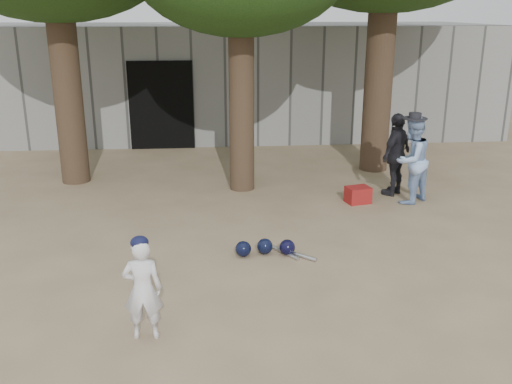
{
  "coord_description": "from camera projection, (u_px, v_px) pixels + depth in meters",
  "views": [
    {
      "loc": [
        -0.05,
        -6.61,
        3.41
      ],
      "look_at": [
        0.6,
        1.0,
        0.95
      ],
      "focal_mm": 40.0,
      "sensor_mm": 36.0,
      "label": 1
    }
  ],
  "objects": [
    {
      "name": "spectator_dark",
      "position": [
        396.0,
        154.0,
        10.77
      ],
      "size": [
        0.93,
        0.92,
        1.57
      ],
      "primitive_type": "imported",
      "rotation": [
        0.0,
        0.0,
        3.91
      ],
      "color": "black",
      "rests_on": "ground"
    },
    {
      "name": "back_building",
      "position": [
        208.0,
        77.0,
        16.66
      ],
      "size": [
        16.0,
        5.24,
        3.0
      ],
      "color": "gray",
      "rests_on": "ground"
    },
    {
      "name": "helmet_row",
      "position": [
        265.0,
        247.0,
        8.25
      ],
      "size": [
        0.87,
        0.3,
        0.23
      ],
      "color": "black",
      "rests_on": "ground"
    },
    {
      "name": "spectator_blue",
      "position": [
        411.0,
        160.0,
        10.32
      ],
      "size": [
        0.98,
        0.94,
        1.59
      ],
      "primitive_type": "imported",
      "rotation": [
        0.0,
        0.0,
        3.78
      ],
      "color": "#93B4E4",
      "rests_on": "ground"
    },
    {
      "name": "bat_pile",
      "position": [
        288.0,
        252.0,
        8.3
      ],
      "size": [
        0.69,
        0.69,
        0.06
      ],
      "color": "#B5B6BD",
      "rests_on": "ground"
    },
    {
      "name": "red_bag",
      "position": [
        358.0,
        195.0,
        10.48
      ],
      "size": [
        0.48,
        0.41,
        0.3
      ],
      "primitive_type": "cube",
      "rotation": [
        0.0,
        0.0,
        0.24
      ],
      "color": "maroon",
      "rests_on": "ground"
    },
    {
      "name": "boy_player",
      "position": [
        143.0,
        290.0,
        6.04
      ],
      "size": [
        0.42,
        0.27,
        1.14
      ],
      "primitive_type": "imported",
      "rotation": [
        0.0,
        0.0,
        3.14
      ],
      "color": "white",
      "rests_on": "ground"
    },
    {
      "name": "ground",
      "position": [
        216.0,
        287.0,
        7.32
      ],
      "size": [
        70.0,
        70.0,
        0.0
      ],
      "primitive_type": "plane",
      "color": "#937C5E",
      "rests_on": "ground"
    }
  ]
}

